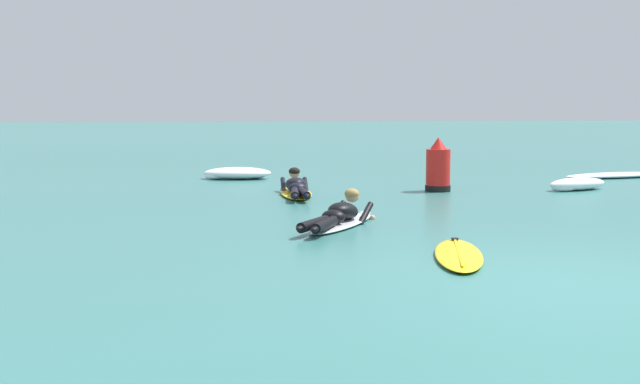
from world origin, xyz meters
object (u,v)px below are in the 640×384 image
Objects in this scene: surfer_far at (296,188)px; channel_marker_buoy at (438,170)px; drifting_surfboard at (458,254)px; surfer_near at (340,217)px.

channel_marker_buoy reaches higher than surfer_far.
drifting_surfboard is at bearing -78.99° from surfer_far.
surfer_near and surfer_far have the same top height.
drifting_surfboard is 1.98× the size of channel_marker_buoy.
surfer_far is at bearing 93.73° from surfer_near.
surfer_far is 2.91m from channel_marker_buoy.
surfer_near is 2.71m from drifting_surfboard.
surfer_near is 1.15× the size of drifting_surfboard.
surfer_far is at bearing 101.01° from drifting_surfboard.
drifting_surfboard is (1.01, -2.52, -0.11)m from surfer_near.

